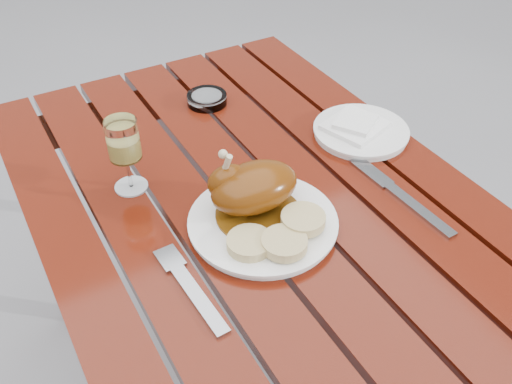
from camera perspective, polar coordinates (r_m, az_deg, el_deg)
table at (r=1.37m, az=-0.02°, el=-12.55°), size 0.80×1.20×0.75m
dinner_plate at (r=1.03m, az=0.69°, el=-3.13°), size 0.29×0.29×0.02m
roast_duck at (r=1.02m, az=-0.52°, el=0.43°), size 0.17×0.16×0.12m
bread_dumplings at (r=0.98m, az=2.35°, el=-4.30°), size 0.18×0.11×0.03m
wine_glass at (r=1.10m, az=-12.88°, el=3.56°), size 0.07×0.07×0.15m
side_plate at (r=1.28m, az=10.44°, el=5.96°), size 0.25×0.25×0.02m
napkin at (r=1.27m, az=9.88°, el=6.57°), size 0.15×0.14×0.01m
ashtray at (r=1.38m, az=-4.93°, el=9.26°), size 0.10×0.10×0.02m
fork at (r=0.93m, az=-6.23°, el=-9.93°), size 0.03×0.20×0.01m
knife at (r=1.12m, az=14.91°, el=-0.82°), size 0.03×0.23×0.01m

